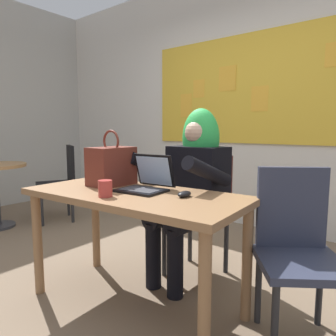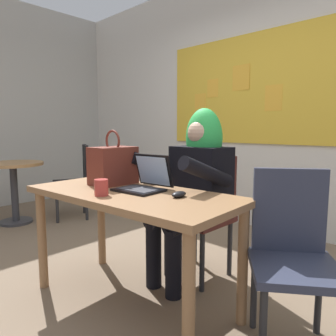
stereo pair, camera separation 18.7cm
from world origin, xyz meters
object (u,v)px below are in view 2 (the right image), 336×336
Objects in this scene: side_table_round at (14,179)px; chair_at_desk at (205,207)px; laptop at (145,182)px; desk_main at (131,208)px; coffee_mug at (101,187)px; chair_extra_corner at (292,248)px; person_costumed at (194,179)px; handbag at (113,165)px; computer_mouse at (179,194)px; chair_spare_by_window at (77,177)px.

chair_at_desk is at bearing 12.17° from side_table_round.
desk_main is at bearing -105.17° from laptop.
coffee_mug is 0.11× the size of chair_extra_corner.
person_costumed is 1.74× the size of side_table_round.
handbag is 1.25m from chair_extra_corner.
chair_at_desk is 0.69m from computer_mouse.
computer_mouse is at bearing 32.54° from person_costumed.
chair_spare_by_window is at bearing 153.48° from coffee_mug.
chair_extra_corner reaches higher than computer_mouse.
chair_extra_corner is at bearing 107.14° from chair_spare_by_window.
desk_main is 2.35m from side_table_round.
desk_main is 1.97× the size of side_table_round.
chair_extra_corner reaches higher than desk_main.
laptop reaches higher than chair_spare_by_window.
person_costumed reaches higher than laptop.
computer_mouse is at bearing 37.89° from coffee_mug.
coffee_mug is 0.13× the size of side_table_round.
chair_at_desk is 0.91m from coffee_mug.
desk_main is 0.39m from handbag.
desk_main is 0.24m from coffee_mug.
chair_at_desk is 9.61× the size of coffee_mug.
chair_spare_by_window reaches higher than computer_mouse.
chair_spare_by_window is (-2.08, 0.25, -0.23)m from person_costumed.
laptop is 0.34× the size of chair_spare_by_window.
chair_at_desk is 2.41× the size of handbag.
coffee_mug is (0.26, -0.28, -0.09)m from handbag.
person_costumed is (0.06, 0.55, 0.12)m from desk_main.
coffee_mug is at bearing -4.13° from person_costumed.
computer_mouse is at bearing 14.98° from desk_main.
chair_spare_by_window reaches higher than desk_main.
chair_extra_corner is at bearing 3.14° from side_table_round.
chair_spare_by_window is at bearing 161.22° from computer_mouse.
laptop is at bearing 79.67° from coffee_mug.
chair_at_desk is 2.46m from side_table_round.
chair_extra_corner is (3.21, 0.18, -0.02)m from side_table_round.
coffee_mug reaches higher than computer_mouse.
coffee_mug is 0.10× the size of chair_spare_by_window.
person_costumed is at bearing -1.49° from chair_at_desk.
coffee_mug is (-0.35, -0.28, 0.03)m from computer_mouse.
side_table_round is at bearing 173.89° from laptop.
laptop is (-0.04, -0.58, 0.26)m from chair_at_desk.
laptop is at bearing 79.46° from desk_main.
handbag is 0.52× the size of side_table_round.
laptop is 0.30m from computer_mouse.
desk_main is 3.77× the size of handbag.
coffee_mug is (-0.05, -0.29, -0.00)m from laptop.
chair_spare_by_window is at bearing -134.10° from chair_extra_corner.
laptop reaches higher than chair_at_desk.
handbag reaches higher than computer_mouse.
handbag reaches higher than desk_main.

